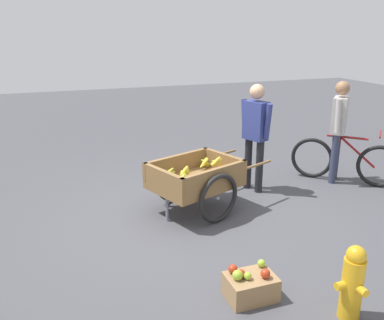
{
  "coord_description": "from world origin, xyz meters",
  "views": [
    {
      "loc": [
        1.62,
        4.56,
        2.34
      ],
      "look_at": [
        -0.05,
        -0.06,
        0.75
      ],
      "focal_mm": 38.55,
      "sensor_mm": 36.0,
      "label": 1
    }
  ],
  "objects_px": {
    "fruit_cart": "(196,180)",
    "plastic_bucket": "(209,163)",
    "cyclist_person": "(339,123)",
    "mixed_fruit_crate": "(250,285)",
    "fire_hydrant": "(352,283)",
    "bicycle": "(345,161)",
    "vendor_person": "(255,129)"
  },
  "relations": [
    {
      "from": "cyclist_person",
      "to": "plastic_bucket",
      "type": "xyz_separation_m",
      "value": [
        1.69,
        -1.07,
        -0.8
      ]
    },
    {
      "from": "mixed_fruit_crate",
      "to": "plastic_bucket",
      "type": "bearing_deg",
      "value": -106.05
    },
    {
      "from": "bicycle",
      "to": "cyclist_person",
      "type": "bearing_deg",
      "value": -45.18
    },
    {
      "from": "fire_hydrant",
      "to": "mixed_fruit_crate",
      "type": "bearing_deg",
      "value": -38.07
    },
    {
      "from": "vendor_person",
      "to": "bicycle",
      "type": "bearing_deg",
      "value": 172.49
    },
    {
      "from": "cyclist_person",
      "to": "mixed_fruit_crate",
      "type": "xyz_separation_m",
      "value": [
        2.64,
        2.23,
        -0.82
      ]
    },
    {
      "from": "vendor_person",
      "to": "mixed_fruit_crate",
      "type": "distance_m",
      "value": 2.76
    },
    {
      "from": "vendor_person",
      "to": "mixed_fruit_crate",
      "type": "xyz_separation_m",
      "value": [
        1.25,
        2.32,
        -0.82
      ]
    },
    {
      "from": "cyclist_person",
      "to": "mixed_fruit_crate",
      "type": "bearing_deg",
      "value": 40.18
    },
    {
      "from": "fruit_cart",
      "to": "bicycle",
      "type": "xyz_separation_m",
      "value": [
        -2.57,
        -0.22,
        -0.08
      ]
    },
    {
      "from": "fruit_cart",
      "to": "bicycle",
      "type": "distance_m",
      "value": 2.58
    },
    {
      "from": "fruit_cart",
      "to": "cyclist_person",
      "type": "height_order",
      "value": "cyclist_person"
    },
    {
      "from": "vendor_person",
      "to": "cyclist_person",
      "type": "bearing_deg",
      "value": 176.32
    },
    {
      "from": "plastic_bucket",
      "to": "mixed_fruit_crate",
      "type": "bearing_deg",
      "value": 73.95
    },
    {
      "from": "bicycle",
      "to": "mixed_fruit_crate",
      "type": "xyz_separation_m",
      "value": [
        2.75,
        2.12,
        -0.23
      ]
    },
    {
      "from": "fruit_cart",
      "to": "plastic_bucket",
      "type": "xyz_separation_m",
      "value": [
        -0.77,
        -1.4,
        -0.29
      ]
    },
    {
      "from": "cyclist_person",
      "to": "plastic_bucket",
      "type": "distance_m",
      "value": 2.15
    },
    {
      "from": "vendor_person",
      "to": "plastic_bucket",
      "type": "distance_m",
      "value": 1.3
    },
    {
      "from": "fire_hydrant",
      "to": "plastic_bucket",
      "type": "xyz_separation_m",
      "value": [
        -0.29,
        -3.82,
        -0.19
      ]
    },
    {
      "from": "vendor_person",
      "to": "cyclist_person",
      "type": "relative_size",
      "value": 1.0
    },
    {
      "from": "fire_hydrant",
      "to": "vendor_person",
      "type": "bearing_deg",
      "value": -101.81
    },
    {
      "from": "bicycle",
      "to": "fire_hydrant",
      "type": "bearing_deg",
      "value": 51.68
    },
    {
      "from": "fruit_cart",
      "to": "vendor_person",
      "type": "height_order",
      "value": "vendor_person"
    },
    {
      "from": "fruit_cart",
      "to": "plastic_bucket",
      "type": "height_order",
      "value": "fruit_cart"
    },
    {
      "from": "fruit_cart",
      "to": "plastic_bucket",
      "type": "relative_size",
      "value": 6.22
    },
    {
      "from": "plastic_bucket",
      "to": "mixed_fruit_crate",
      "type": "xyz_separation_m",
      "value": [
        0.95,
        3.3,
        -0.02
      ]
    },
    {
      "from": "fire_hydrant",
      "to": "bicycle",
      "type": "bearing_deg",
      "value": -128.32
    },
    {
      "from": "plastic_bucket",
      "to": "cyclist_person",
      "type": "bearing_deg",
      "value": 147.61
    },
    {
      "from": "bicycle",
      "to": "mixed_fruit_crate",
      "type": "bearing_deg",
      "value": 37.68
    },
    {
      "from": "plastic_bucket",
      "to": "fire_hydrant",
      "type": "bearing_deg",
      "value": 85.67
    },
    {
      "from": "cyclist_person",
      "to": "mixed_fruit_crate",
      "type": "distance_m",
      "value": 3.55
    },
    {
      "from": "fruit_cart",
      "to": "fire_hydrant",
      "type": "distance_m",
      "value": 2.47
    }
  ]
}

